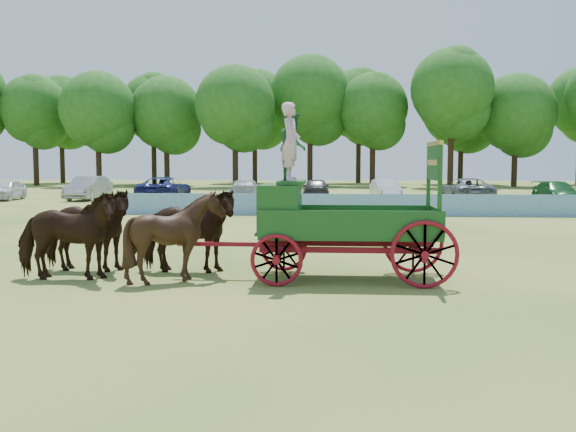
{
  "coord_description": "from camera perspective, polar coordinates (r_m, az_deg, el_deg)",
  "views": [
    {
      "loc": [
        -3.62,
        -12.9,
        2.55
      ],
      "look_at": [
        -4.72,
        2.02,
        1.3
      ],
      "focal_mm": 40.0,
      "sensor_mm": 36.0,
      "label": 1
    }
  ],
  "objects": [
    {
      "name": "sponsor_banner",
      "position": [
        31.07,
        9.05,
        0.97
      ],
      "size": [
        26.0,
        0.08,
        1.05
      ],
      "primitive_type": "cube",
      "color": "#1B5B97",
      "rests_on": "ground"
    },
    {
      "name": "horse_lead_left",
      "position": [
        14.65,
        -19.1,
        -1.65
      ],
      "size": [
        2.38,
        1.2,
        1.95
      ],
      "primitive_type": "imported",
      "rotation": [
        0.0,
        0.0,
        1.64
      ],
      "color": "black",
      "rests_on": "ground"
    },
    {
      "name": "horse_lead_right",
      "position": [
        15.66,
        -17.51,
        -1.21
      ],
      "size": [
        2.36,
        1.16,
        1.95
      ],
      "primitive_type": "imported",
      "rotation": [
        0.0,
        0.0,
        1.52
      ],
      "color": "black",
      "rests_on": "ground"
    },
    {
      "name": "horse_wheel_right",
      "position": [
        14.94,
        -8.93,
        -1.32
      ],
      "size": [
        2.32,
        1.06,
        1.95
      ],
      "primitive_type": "imported",
      "rotation": [
        0.0,
        0.0,
        1.57
      ],
      "color": "black",
      "rests_on": "ground"
    },
    {
      "name": "treeline",
      "position": [
        72.79,
        3.31,
        9.91
      ],
      "size": [
        89.07,
        22.84,
        14.44
      ],
      "color": "#382314",
      "rests_on": "ground"
    },
    {
      "name": "farm_dray",
      "position": [
        13.97,
        2.42,
        1.07
      ],
      "size": [
        5.99,
        2.0,
        3.81
      ],
      "color": "maroon",
      "rests_on": "ground"
    },
    {
      "name": "ground",
      "position": [
        13.63,
        19.66,
        -6.28
      ],
      "size": [
        160.0,
        160.0,
        0.0
      ],
      "primitive_type": "plane",
      "color": "#AA9F4C",
      "rests_on": "ground"
    },
    {
      "name": "parked_cars",
      "position": [
        43.51,
        14.92,
        2.26
      ],
      "size": [
        58.93,
        7.82,
        1.63
      ],
      "color": "silver",
      "rests_on": "ground"
    },
    {
      "name": "horse_wheel_left",
      "position": [
        13.88,
        -9.96,
        -1.79
      ],
      "size": [
        2.03,
        1.88,
        1.96
      ],
      "primitive_type": "imported",
      "rotation": [
        0.0,
        0.0,
        1.39
      ],
      "color": "black",
      "rests_on": "ground"
    }
  ]
}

